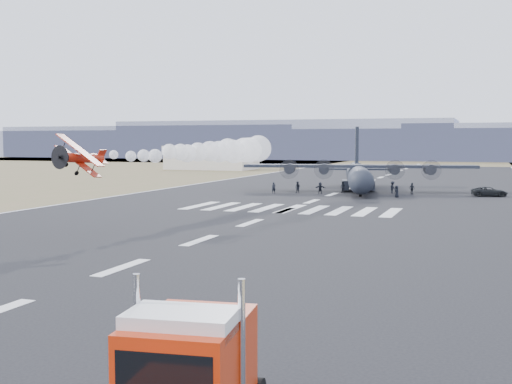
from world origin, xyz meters
The scene contains 19 objects.
scrub_far centered at (0.00, 230.00, 0.00)m, with size 500.00×80.00×0.00m, color brown.
runway_markings centered at (0.00, 60.00, 0.01)m, with size 60.00×260.00×0.01m, color silver, non-canonical shape.
ridge_seg_a centered at (-195.00, 260.00, 6.50)m, with size 150.00×50.00×13.00m, color gray.
ridge_seg_b centered at (-130.00, 260.00, 7.50)m, with size 150.00×50.00×15.00m, color gray.
ridge_seg_c centered at (-65.00, 260.00, 8.50)m, with size 150.00×50.00×17.00m, color gray.
ridge_seg_d centered at (0.00, 260.00, 6.50)m, with size 150.00×50.00×13.00m, color gray.
hangar_left centered at (-52.00, 145.00, 3.41)m, with size 24.50×14.50×6.70m.
aerobatic_biplane centered at (-10.44, 22.55, 6.78)m, with size 5.00×5.03×3.77m.
smoke_trail centered at (-7.57, 50.22, 7.04)m, with size 5.40×34.23×3.50m.
transport_aircraft centered at (2.48, 80.13, 2.74)m, with size 36.64×29.98×10.64m.
support_vehicle centered at (22.62, 76.55, 0.71)m, with size 2.35×5.10×1.42m, color black.
crew_a centered at (3.61, 73.72, 0.87)m, with size 0.64×0.52×1.75m, color black.
crew_b centered at (1.14, 74.59, 0.94)m, with size 0.91×0.56×1.87m, color black.
crew_c centered at (8.42, 77.26, 0.94)m, with size 1.21×0.56×1.88m, color black.
crew_d centered at (11.47, 76.47, 0.88)m, with size 1.03×0.53×1.76m, color black.
crew_e centered at (9.97, 70.25, 0.86)m, with size 0.84×0.52×1.72m, color black.
crew_f centered at (-2.02, 72.71, 0.90)m, with size 1.66×0.54×1.79m, color black.
crew_g centered at (-8.93, 70.74, 0.87)m, with size 0.64×0.52×1.75m, color black.
crew_h centered at (-5.62, 72.64, 0.91)m, with size 0.89×0.55×1.83m, color black.
Camera 1 is at (22.05, -23.62, 8.21)m, focal length 45.00 mm.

